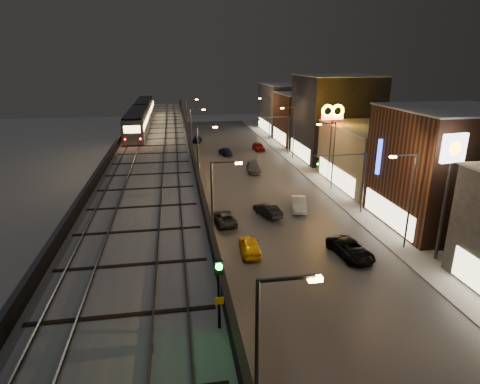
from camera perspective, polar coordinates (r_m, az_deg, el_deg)
ground at (r=24.54m, az=1.38°, el=-24.41°), size 220.00×220.00×0.00m
road_surface at (r=56.32m, az=2.26°, el=1.18°), size 17.00×120.00×0.06m
sidewalk_right at (r=59.08m, az=11.81°, el=1.66°), size 4.00×120.00×0.14m
under_viaduct_pavement at (r=55.30m, az=-11.58°, el=0.48°), size 11.00×120.00×0.06m
elevated_viaduct at (r=50.80m, az=-12.08°, el=5.40°), size 9.00×100.00×6.30m
viaduct_trackbed at (r=50.76m, az=-12.14°, el=6.28°), size 8.40×100.00×0.32m
viaduct_parapet_streetside at (r=50.67m, az=-7.22°, el=7.06°), size 0.30×100.00×1.10m
viaduct_parapet_far at (r=51.10m, az=-17.06°, el=6.49°), size 0.30×100.00×1.10m
building_b at (r=46.25m, az=27.42°, el=3.05°), size 12.20×12.20×12.16m
building_c at (r=58.14m, az=19.12°, el=4.85°), size 12.20×15.20×8.16m
building_d at (r=71.83m, az=13.39°, el=10.21°), size 12.20×13.20×14.16m
building_e at (r=85.07m, az=9.68°, el=10.29°), size 12.20×12.20×10.16m
building_f at (r=98.25m, az=7.04°, el=11.76°), size 12.20×16.20×11.16m
streetlight_left_0 at (r=17.34m, az=3.36°, el=-22.91°), size 2.57×0.28×9.00m
streetlight_left_1 at (r=32.88m, az=-3.50°, el=-2.01°), size 2.57×0.28×9.00m
streetlight_right_1 at (r=38.47m, az=22.82°, el=-0.40°), size 2.56×0.28×9.00m
streetlight_left_2 at (r=50.09m, az=-5.69°, el=5.09°), size 2.57×0.28×9.00m
streetlight_right_2 at (r=53.93m, az=12.90°, el=5.67°), size 2.56×0.28×9.00m
streetlight_left_3 at (r=67.72m, az=-6.76°, el=8.53°), size 2.57×0.28×9.00m
streetlight_right_3 at (r=70.60m, az=7.44°, el=8.90°), size 2.56×0.28×9.00m
streetlight_left_4 at (r=85.50m, az=-7.40°, el=10.54°), size 2.57×0.28×9.00m
streetlight_right_4 at (r=87.80m, az=4.05°, el=10.85°), size 2.56×0.28×9.00m
traffic_light_rig_a at (r=45.77m, az=15.95°, el=2.23°), size 6.10×0.34×7.00m
traffic_light_rig_b at (r=73.32m, az=6.07°, el=8.72°), size 6.10×0.34×7.00m
subway_train at (r=67.02m, az=-13.87°, el=10.61°), size 2.71×32.78×3.23m
rail_signal at (r=15.41m, az=-3.02°, el=-12.56°), size 0.35×0.43×3.00m
car_taxi at (r=36.29m, az=1.41°, el=-7.70°), size 1.88×4.29×1.44m
car_near_white at (r=44.63m, az=3.94°, el=-2.66°), size 2.74×4.38×1.36m
car_mid_silver at (r=42.67m, az=-2.23°, el=-3.73°), size 2.45×4.63×1.24m
car_mid_dark at (r=73.63m, az=-2.08°, el=5.79°), size 2.43×4.63×1.28m
car_far_white at (r=85.53m, az=-6.11°, el=7.47°), size 2.42×4.04×1.29m
car_onc_silver at (r=46.80m, az=8.36°, el=-1.74°), size 2.60×4.70×1.47m
car_onc_dark at (r=36.96m, az=15.43°, el=-7.90°), size 3.13×5.49×1.44m
car_onc_white at (r=62.13m, az=1.93°, el=3.48°), size 2.38×5.03×1.42m
car_onc_red at (r=77.12m, az=2.65°, el=6.43°), size 2.00×4.39×1.46m
sign_mcdonalds at (r=57.10m, az=12.99°, el=10.15°), size 3.21×0.42×10.85m
sign_citgo at (r=36.63m, az=27.84°, el=3.36°), size 2.34×0.39×11.10m
sign_carwash at (r=45.64m, az=19.73°, el=3.98°), size 1.68×0.35×8.71m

